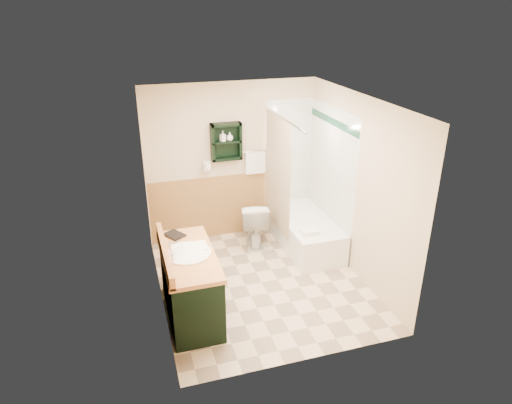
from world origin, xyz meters
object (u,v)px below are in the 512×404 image
object	(u,v)px
bathtub	(305,232)
toilet	(254,223)
soap_bottle_b	(230,137)
wall_shelf	(226,142)
soap_bottle_a	(223,139)
vanity	(190,285)
vanity_book	(168,229)
hair_dryer	(207,166)

from	to	relation	value
bathtub	toilet	distance (m)	0.78
bathtub	soap_bottle_b	distance (m)	1.81
wall_shelf	soap_bottle_a	size ratio (longest dim) A/B	3.72
vanity	vanity_book	bearing A→B (deg)	111.03
bathtub	soap_bottle_b	size ratio (longest dim) A/B	12.19
hair_dryer	bathtub	distance (m)	1.77
soap_bottle_a	soap_bottle_b	bearing A→B (deg)	0.00
hair_dryer	soap_bottle_b	xyz separation A→B (m)	(0.35, -0.03, 0.41)
vanity	vanity_book	size ratio (longest dim) A/B	5.32
toilet	wall_shelf	bearing A→B (deg)	-37.22
wall_shelf	bathtub	world-z (taller)	wall_shelf
hair_dryer	wall_shelf	bearing A→B (deg)	-4.76
soap_bottle_b	hair_dryer	bearing A→B (deg)	175.17
wall_shelf	soap_bottle_b	distance (m)	0.08
hair_dryer	vanity	distance (m)	2.07
hair_dryer	soap_bottle_a	size ratio (longest dim) A/B	1.62
hair_dryer	vanity	world-z (taller)	hair_dryer
hair_dryer	soap_bottle_a	world-z (taller)	soap_bottle_a
hair_dryer	vanity_book	xyz separation A→B (m)	(-0.76, -1.39, -0.26)
bathtub	vanity	bearing A→B (deg)	-149.28
bathtub	vanity_book	world-z (taller)	vanity_book
wall_shelf	soap_bottle_a	bearing A→B (deg)	-174.26
vanity_book	soap_bottle_b	world-z (taller)	soap_bottle_b
hair_dryer	bathtub	xyz separation A→B (m)	(1.33, -0.68, -0.97)
toilet	soap_bottle_a	distance (m)	1.34
vanity_book	soap_bottle_b	bearing A→B (deg)	19.60
hair_dryer	bathtub	bearing A→B (deg)	-27.09
vanity	wall_shelf	bearing A→B (deg)	63.48
wall_shelf	hair_dryer	world-z (taller)	wall_shelf
soap_bottle_a	hair_dryer	bearing A→B (deg)	173.16
hair_dryer	vanity_book	size ratio (longest dim) A/B	0.99
vanity_book	soap_bottle_b	size ratio (longest dim) A/B	1.98
wall_shelf	soap_bottle_b	bearing A→B (deg)	-5.21
hair_dryer	bathtub	size ratio (longest dim) A/B	0.16
vanity	bathtub	size ratio (longest dim) A/B	0.86
vanity_book	vanity	bearing A→B (deg)	-100.02
bathtub	vanity_book	size ratio (longest dim) A/B	6.17
toilet	soap_bottle_a	size ratio (longest dim) A/B	4.84
wall_shelf	hair_dryer	xyz separation A→B (m)	(-0.30, 0.02, -0.35)
toilet	vanity_book	distance (m)	1.81
wall_shelf	soap_bottle_b	size ratio (longest dim) A/B	4.47
soap_bottle_a	wall_shelf	bearing A→B (deg)	5.74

